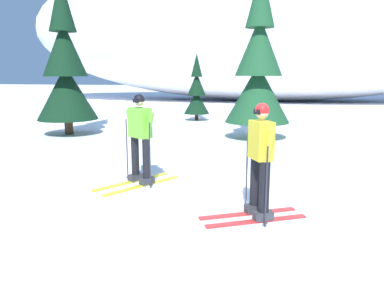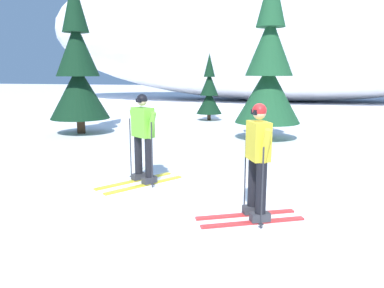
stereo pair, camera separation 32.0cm
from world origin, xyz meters
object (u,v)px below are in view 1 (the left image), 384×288
object	(u,v)px
skier_lime_jacket	(140,137)
pine_tree_center	(258,69)
pine_tree_far_left	(65,70)
pine_tree_center_left	(197,93)
skier_yellow_jacket	(260,160)

from	to	relation	value
skier_lime_jacket	pine_tree_center	world-z (taller)	pine_tree_center
pine_tree_far_left	pine_tree_center_left	bearing A→B (deg)	52.96
pine_tree_far_left	pine_tree_center	size ratio (longest dim) A/B	0.99
pine_tree_center_left	pine_tree_far_left	bearing A→B (deg)	-127.04
skier_lime_jacket	skier_yellow_jacket	size ratio (longest dim) A/B	1.02
skier_lime_jacket	pine_tree_center_left	distance (m)	10.09
pine_tree_far_left	pine_tree_center	xyz separation A→B (m)	(6.50, 0.46, 0.02)
skier_lime_jacket	pine_tree_center	bearing A→B (deg)	69.95
skier_lime_jacket	pine_tree_far_left	world-z (taller)	pine_tree_far_left
skier_lime_jacket	pine_tree_far_left	bearing A→B (deg)	130.54
pine_tree_far_left	pine_tree_center_left	xyz separation A→B (m)	(3.67, 4.86, -0.98)
skier_lime_jacket	skier_yellow_jacket	bearing A→B (deg)	-30.28
pine_tree_center_left	pine_tree_center	bearing A→B (deg)	-57.25
pine_tree_center_left	pine_tree_center	distance (m)	5.33
pine_tree_far_left	pine_tree_center_left	distance (m)	6.17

